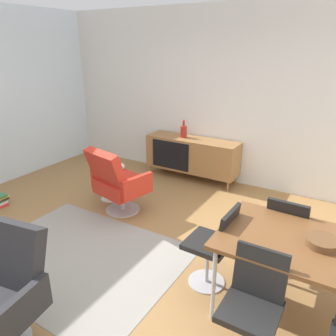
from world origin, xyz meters
TOP-DOWN VIEW (x-y plane):
  - ground_plane at (0.00, 0.00)m, footprint 8.32×8.32m
  - wall_back at (0.00, 2.60)m, footprint 6.80×0.12m
  - sideboard at (-0.49, 2.30)m, footprint 1.60×0.45m
  - vase_cobalt at (-0.66, 2.30)m, footprint 0.11×0.11m
  - dining_table at (1.81, -0.01)m, footprint 1.60×0.90m
  - wooden_bowl_on_table at (1.80, 0.02)m, footprint 0.26×0.26m
  - dining_chair_back_left at (1.46, 0.55)m, footprint 0.41×0.43m
  - dining_chair_front_left at (1.46, -0.57)m, footprint 0.40×0.42m
  - dining_chair_near_window at (0.92, -0.01)m, footprint 0.44×0.41m
  - lounge_chair_red at (-0.81, 0.69)m, footprint 0.81×0.77m
  - side_table_round at (-1.18, 0.97)m, footprint 0.44×0.44m
  - fruit_bowl at (-1.17, 0.97)m, footprint 0.20×0.20m
  - area_rug at (-0.51, -0.37)m, footprint 2.20×1.70m

SIDE VIEW (x-z plane):
  - ground_plane at x=0.00m, z-range 0.00..0.00m
  - area_rug at x=-0.51m, z-range 0.00..0.01m
  - side_table_round at x=-1.18m, z-range 0.06..0.58m
  - sideboard at x=-0.49m, z-range 0.08..0.80m
  - lounge_chair_red at x=-0.81m, z-range -0.01..0.94m
  - dining_chair_back_left at x=1.46m, z-range 0.04..0.90m
  - dining_chair_front_left at x=1.46m, z-range 0.04..0.90m
  - dining_chair_near_window at x=0.92m, z-range 0.04..0.90m
  - fruit_bowl at x=-1.17m, z-range 0.51..0.62m
  - dining_table at x=1.81m, z-range 0.33..1.07m
  - wooden_bowl_on_table at x=1.80m, z-range 0.74..0.80m
  - vase_cobalt at x=-0.66m, z-range 0.68..0.97m
  - wall_back at x=0.00m, z-range 0.00..2.80m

